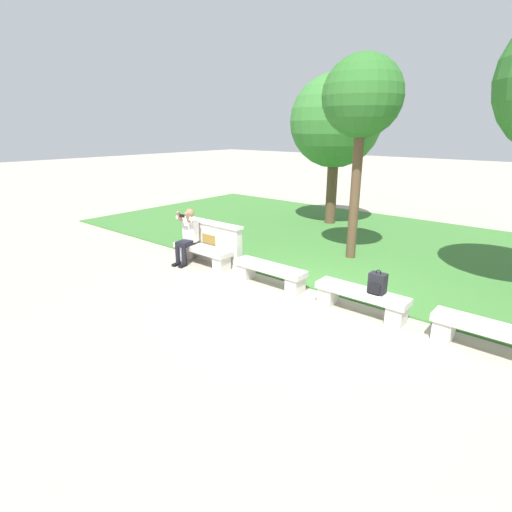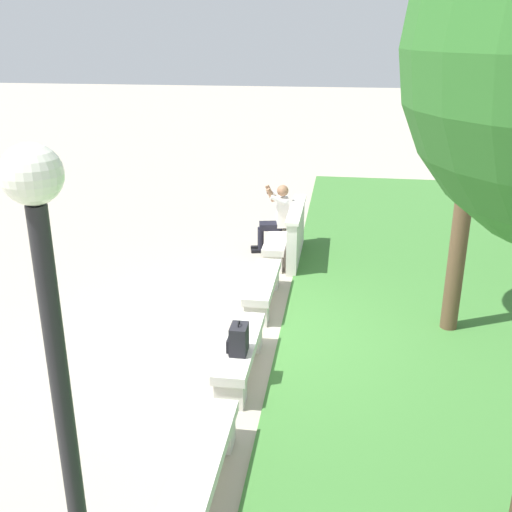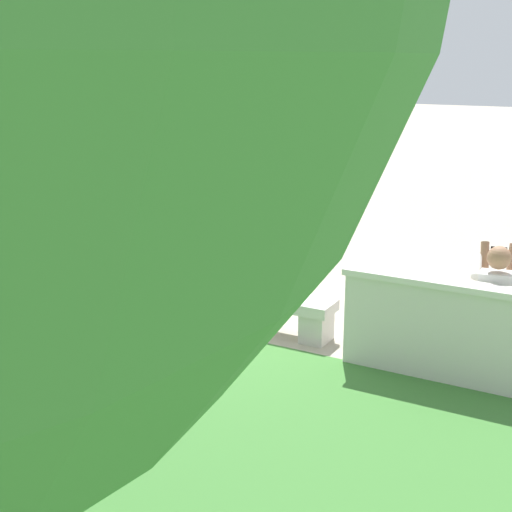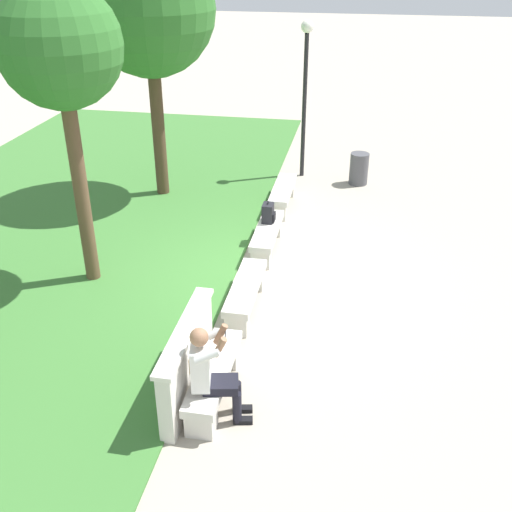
{
  "view_description": "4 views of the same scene",
  "coord_description": "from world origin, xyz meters",
  "px_view_note": "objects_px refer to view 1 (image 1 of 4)",
  "views": [
    {
      "loc": [
        3.81,
        -6.2,
        3.18
      ],
      "look_at": [
        -0.98,
        -0.51,
        0.79
      ],
      "focal_mm": 28.0,
      "sensor_mm": 36.0,
      "label": 1
    },
    {
      "loc": [
        7.5,
        1.16,
        4.07
      ],
      "look_at": [
        -0.77,
        -0.07,
        0.91
      ],
      "focal_mm": 42.0,
      "sensor_mm": 36.0,
      "label": 2
    },
    {
      "loc": [
        -4.65,
        6.65,
        3.0
      ],
      "look_at": [
        -0.76,
        -0.34,
        0.75
      ],
      "focal_mm": 50.0,
      "sensor_mm": 36.0,
      "label": 3
    },
    {
      "loc": [
        -8.91,
        -1.61,
        5.27
      ],
      "look_at": [
        -1.05,
        -0.17,
        0.97
      ],
      "focal_mm": 42.0,
      "sensor_mm": 36.0,
      "label": 4
    }
  ],
  "objects_px": {
    "bench_near": "(269,272)",
    "bench_far": "(492,335)",
    "bench_mid": "(361,298)",
    "person_photographer": "(188,233)",
    "backpack": "(377,284)",
    "bench_main": "(202,253)",
    "tree_left_background": "(335,122)",
    "tree_right_background": "(362,99)"
  },
  "relations": [
    {
      "from": "bench_main",
      "to": "person_photographer",
      "type": "bearing_deg",
      "value": -169.21
    },
    {
      "from": "bench_far",
      "to": "person_photographer",
      "type": "distance_m",
      "value": 6.65
    },
    {
      "from": "person_photographer",
      "to": "tree_left_background",
      "type": "distance_m",
      "value": 6.49
    },
    {
      "from": "bench_near",
      "to": "bench_far",
      "type": "bearing_deg",
      "value": 0.0
    },
    {
      "from": "bench_main",
      "to": "backpack",
      "type": "relative_size",
      "value": 3.92
    },
    {
      "from": "backpack",
      "to": "person_photographer",
      "type": "bearing_deg",
      "value": -178.8
    },
    {
      "from": "bench_mid",
      "to": "tree_left_background",
      "type": "distance_m",
      "value": 7.7
    },
    {
      "from": "bench_mid",
      "to": "person_photographer",
      "type": "relative_size",
      "value": 1.27
    },
    {
      "from": "bench_mid",
      "to": "bench_far",
      "type": "distance_m",
      "value": 2.08
    },
    {
      "from": "backpack",
      "to": "bench_main",
      "type": "bearing_deg",
      "value": -179.67
    },
    {
      "from": "backpack",
      "to": "bench_near",
      "type": "bearing_deg",
      "value": -179.38
    },
    {
      "from": "bench_mid",
      "to": "tree_right_background",
      "type": "xyz_separation_m",
      "value": [
        -1.63,
        2.78,
        3.51
      ]
    },
    {
      "from": "person_photographer",
      "to": "bench_main",
      "type": "bearing_deg",
      "value": 10.79
    },
    {
      "from": "bench_near",
      "to": "backpack",
      "type": "bearing_deg",
      "value": 0.62
    },
    {
      "from": "bench_main",
      "to": "backpack",
      "type": "xyz_separation_m",
      "value": [
        4.42,
        0.03,
        0.33
      ]
    },
    {
      "from": "bench_main",
      "to": "tree_right_background",
      "type": "distance_m",
      "value": 5.14
    },
    {
      "from": "bench_mid",
      "to": "bench_near",
      "type": "bearing_deg",
      "value": 180.0
    },
    {
      "from": "bench_mid",
      "to": "tree_left_background",
      "type": "xyz_separation_m",
      "value": [
        -3.99,
        5.83,
        3.07
      ]
    },
    {
      "from": "bench_main",
      "to": "tree_right_background",
      "type": "relative_size",
      "value": 0.35
    },
    {
      "from": "bench_far",
      "to": "backpack",
      "type": "bearing_deg",
      "value": 179.2
    },
    {
      "from": "person_photographer",
      "to": "backpack",
      "type": "xyz_separation_m",
      "value": [
        4.82,
        0.1,
        -0.11
      ]
    },
    {
      "from": "bench_near",
      "to": "backpack",
      "type": "relative_size",
      "value": 3.92
    },
    {
      "from": "bench_near",
      "to": "backpack",
      "type": "height_order",
      "value": "backpack"
    },
    {
      "from": "person_photographer",
      "to": "bench_near",
      "type": "bearing_deg",
      "value": 1.76
    },
    {
      "from": "bench_mid",
      "to": "tree_right_background",
      "type": "bearing_deg",
      "value": 120.34
    },
    {
      "from": "bench_main",
      "to": "bench_near",
      "type": "xyz_separation_m",
      "value": [
        2.08,
        0.0,
        0.0
      ]
    },
    {
      "from": "tree_left_background",
      "to": "tree_right_background",
      "type": "relative_size",
      "value": 1.02
    },
    {
      "from": "bench_main",
      "to": "backpack",
      "type": "height_order",
      "value": "backpack"
    },
    {
      "from": "bench_near",
      "to": "tree_left_background",
      "type": "distance_m",
      "value": 6.86
    },
    {
      "from": "bench_mid",
      "to": "person_photographer",
      "type": "xyz_separation_m",
      "value": [
        -4.55,
        -0.08,
        0.44
      ]
    },
    {
      "from": "bench_near",
      "to": "bench_main",
      "type": "bearing_deg",
      "value": 180.0
    },
    {
      "from": "person_photographer",
      "to": "tree_left_background",
      "type": "bearing_deg",
      "value": 84.58
    },
    {
      "from": "bench_mid",
      "to": "tree_right_background",
      "type": "distance_m",
      "value": 4.77
    },
    {
      "from": "bench_far",
      "to": "tree_left_background",
      "type": "height_order",
      "value": "tree_left_background"
    },
    {
      "from": "bench_far",
      "to": "tree_right_background",
      "type": "height_order",
      "value": "tree_right_background"
    },
    {
      "from": "tree_right_background",
      "to": "person_photographer",
      "type": "bearing_deg",
      "value": -135.65
    },
    {
      "from": "bench_main",
      "to": "bench_near",
      "type": "bearing_deg",
      "value": 0.0
    },
    {
      "from": "backpack",
      "to": "bench_mid",
      "type": "bearing_deg",
      "value": -174.48
    },
    {
      "from": "bench_far",
      "to": "bench_near",
      "type": "bearing_deg",
      "value": 180.0
    },
    {
      "from": "tree_left_background",
      "to": "bench_near",
      "type": "bearing_deg",
      "value": -71.81
    },
    {
      "from": "tree_right_background",
      "to": "backpack",
      "type": "bearing_deg",
      "value": -55.56
    },
    {
      "from": "person_photographer",
      "to": "tree_right_background",
      "type": "distance_m",
      "value": 5.11
    }
  ]
}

